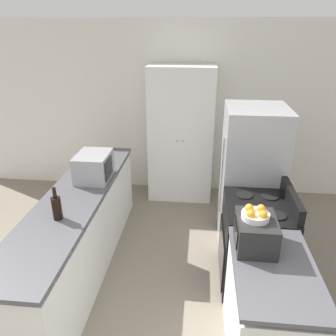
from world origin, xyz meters
name	(u,v)px	position (x,y,z in m)	size (l,w,h in m)	color
wall_back	(179,110)	(0.00, 3.59, 1.30)	(7.00, 0.06, 2.60)	silver
counter_left	(79,233)	(-0.92, 1.50, 0.44)	(0.60, 2.80, 0.91)	silver
counter_right	(267,315)	(0.92, 0.59, 0.44)	(0.60, 0.98, 0.91)	silver
pantry_cabinet	(181,135)	(0.06, 3.30, 1.00)	(0.95, 0.52, 2.00)	white
stove	(255,243)	(0.94, 1.48, 0.46)	(0.66, 0.75, 1.07)	black
refrigerator	(251,177)	(0.96, 2.26, 0.84)	(0.71, 0.75, 1.68)	#A3A3A8
microwave	(94,166)	(-0.82, 1.89, 1.06)	(0.36, 0.44, 0.30)	#939399
wine_bottle	(57,207)	(-0.90, 1.05, 1.03)	(0.09, 0.09, 0.31)	black
toaster_oven	(255,233)	(0.80, 0.83, 1.04)	(0.31, 0.38, 0.25)	black
fruit_bowl	(256,214)	(0.78, 0.83, 1.20)	(0.21, 0.21, 0.10)	silver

